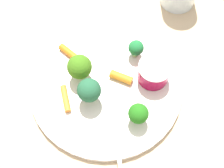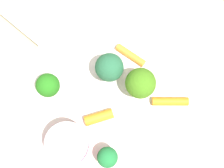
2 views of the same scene
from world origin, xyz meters
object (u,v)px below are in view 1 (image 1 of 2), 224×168
Objects in this scene: carrot_stick_0 at (121,77)px; broccoli_floret_3 at (136,48)px; plate at (106,86)px; broccoli_floret_1 at (138,114)px; broccoli_floret_2 at (89,90)px; carrot_stick_1 at (71,54)px; carrot_stick_2 at (66,99)px; broccoli_floret_0 at (80,67)px; sauce_cup at (154,72)px.

broccoli_floret_3 is at bearing -15.78° from carrot_stick_0.
broccoli_floret_1 reaches higher than plate.
broccoli_floret_2 is (0.02, 0.09, 0.01)m from broccoli_floret_1.
broccoli_floret_2 is 0.10m from carrot_stick_1.
broccoli_floret_2 reaches higher than carrot_stick_2.
carrot_stick_0 is at bearing -41.59° from broccoli_floret_2.
broccoli_floret_0 is 1.36× the size of carrot_stick_0.
broccoli_floret_1 is at bearing -148.95° from carrot_stick_0.
broccoli_floret_0 is 1.00× the size of broccoli_floret_2.
broccoli_floret_2 is 1.36× the size of carrot_stick_0.
broccoli_floret_3 reaches higher than carrot_stick_1.
plate is at bearing -30.76° from broccoli_floret_2.
sauce_cup reaches higher than broccoli_floret_3.
broccoli_floret_0 reaches higher than carrot_stick_0.
carrot_stick_2 is (-0.01, 0.04, -0.03)m from broccoli_floret_2.
carrot_stick_0 is at bearing -54.87° from carrot_stick_2.
plate is 6.61× the size of carrot_stick_0.
broccoli_floret_0 is at bearing -15.82° from carrot_stick_2.
sauce_cup is at bearing -68.55° from plate.
carrot_stick_2 is at bearing 125.13° from carrot_stick_0.
broccoli_floret_1 is at bearing -94.32° from carrot_stick_2.
broccoli_floret_0 is 0.06m from carrot_stick_1.
broccoli_floret_1 is 0.81× the size of broccoli_floret_2.
broccoli_floret_1 is 1.10× the size of carrot_stick_0.
broccoli_floret_1 reaches higher than sauce_cup.
carrot_stick_0 is at bearing -82.15° from broccoli_floret_0.
sauce_cup is 0.12m from broccoli_floret_2.
carrot_stick_0 is (0.01, -0.07, -0.03)m from broccoli_floret_0.
carrot_stick_2 is (-0.12, 0.10, -0.02)m from broccoli_floret_3.
broccoli_floret_0 is 0.08m from carrot_stick_0.
broccoli_floret_2 is at bearing 123.29° from sauce_cup.
plate is at bearing -120.02° from carrot_stick_1.
carrot_stick_1 is at bearing 102.95° from broccoli_floret_3.
broccoli_floret_3 reaches higher than plate.
broccoli_floret_3 is (0.11, -0.06, -0.01)m from broccoli_floret_2.
carrot_stick_0 is (0.07, 0.04, -0.02)m from broccoli_floret_1.
broccoli_floret_0 is at bearing 101.17° from sauce_cup.
carrot_stick_1 is (0.03, 0.10, -0.00)m from carrot_stick_0.
broccoli_floret_0 is at bearing -142.26° from carrot_stick_1.
plate is 7.07× the size of broccoli_floret_3.
broccoli_floret_1 is (-0.05, -0.07, 0.03)m from plate.
broccoli_floret_0 reaches higher than broccoli_floret_3.
plate is at bearing 123.43° from carrot_stick_0.
sauce_cup is 1.17× the size of carrot_stick_2.
carrot_stick_2 is (-0.05, 0.01, -0.03)m from broccoli_floret_0.
broccoli_floret_0 is at bearing 33.98° from broccoli_floret_2.
sauce_cup is 0.16m from carrot_stick_2.
broccoli_floret_3 is (0.04, 0.04, 0.00)m from sauce_cup.
carrot_stick_1 is at bearing 85.00° from sauce_cup.
sauce_cup is 0.16m from carrot_stick_1.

